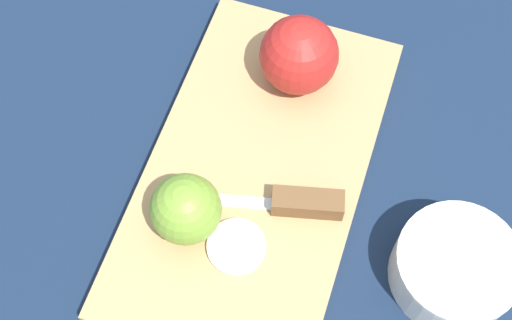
# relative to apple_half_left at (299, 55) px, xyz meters

# --- Properties ---
(ground_plane) EXTENTS (4.00, 4.00, 0.00)m
(ground_plane) POSITION_rel_apple_half_left_xyz_m (0.12, 0.02, -0.06)
(ground_plane) COLOR #14233D
(cutting_board) EXTENTS (0.43, 0.29, 0.02)m
(cutting_board) POSITION_rel_apple_half_left_xyz_m (0.12, 0.02, -0.05)
(cutting_board) COLOR tan
(cutting_board) RESTS_ON ground_plane
(apple_half_left) EXTENTS (0.08, 0.08, 0.08)m
(apple_half_left) POSITION_rel_apple_half_left_xyz_m (0.00, 0.00, 0.00)
(apple_half_left) COLOR red
(apple_half_left) RESTS_ON cutting_board
(apple_half_right) EXTENTS (0.07, 0.07, 0.07)m
(apple_half_right) POSITION_rel_apple_half_left_xyz_m (0.20, -0.01, -0.01)
(apple_half_right) COLOR olive
(apple_half_right) RESTS_ON cutting_board
(knife) EXTENTS (0.08, 0.15, 0.02)m
(knife) POSITION_rel_apple_half_left_xyz_m (0.13, 0.08, -0.03)
(knife) COLOR silver
(knife) RESTS_ON cutting_board
(apple_slice) EXTENTS (0.06, 0.06, 0.01)m
(apple_slice) POSITION_rel_apple_half_left_xyz_m (0.20, 0.04, -0.04)
(apple_slice) COLOR #EFE5C6
(apple_slice) RESTS_ON cutting_board
(bowl) EXTENTS (0.12, 0.12, 0.05)m
(bowl) POSITION_rel_apple_half_left_xyz_m (0.12, 0.23, -0.04)
(bowl) COLOR silver
(bowl) RESTS_ON ground_plane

